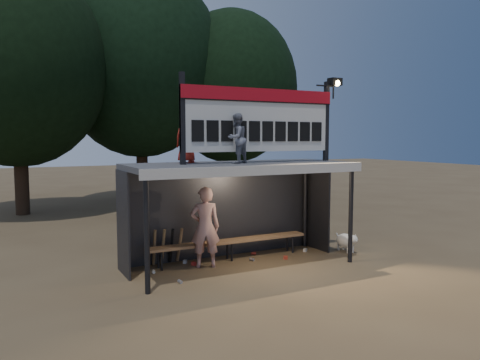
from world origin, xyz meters
The scene contains 13 objects.
ground centered at (0.00, 0.00, 0.00)m, with size 80.00×80.00×0.00m, color brown.
player centered at (-0.74, 0.27, 0.90)m, with size 0.66×0.43×1.80m, color silver.
child_a centered at (-0.16, -0.15, 2.86)m, with size 0.52×0.41×1.08m, color slate.
child_b centered at (-1.04, 0.58, 2.86)m, with size 0.53×0.34×1.08m, color #A82519.
dugout_shelter centered at (0.00, 0.24, 1.85)m, with size 5.10×2.08×2.32m.
scoreboard_assembly centered at (0.56, -0.01, 3.32)m, with size 4.10×0.27×1.99m.
bench centered at (0.00, 0.55, 0.43)m, with size 4.00×0.35×0.48m.
tree_left centered at (-4.00, 10.00, 5.51)m, with size 6.46×6.46×9.27m.
tree_mid centered at (1.00, 11.50, 6.17)m, with size 7.22×7.22×10.36m.
tree_right centered at (5.00, 10.50, 5.19)m, with size 6.08×6.08×8.72m.
dog centered at (2.99, -0.10, 0.28)m, with size 0.36×0.81×0.49m.
bats centered at (-1.44, 0.82, 0.43)m, with size 0.68×0.35×0.84m.
litter centered at (-0.12, 0.29, 0.04)m, with size 4.07×1.46×0.08m.
Camera 1 is at (-4.77, -9.16, 2.88)m, focal length 35.00 mm.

